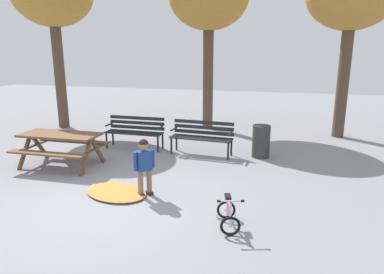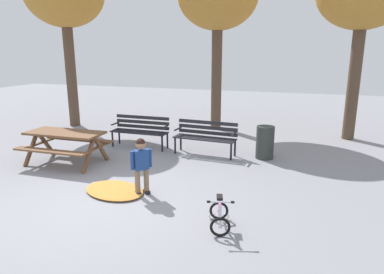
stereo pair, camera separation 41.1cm
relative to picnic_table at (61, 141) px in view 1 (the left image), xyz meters
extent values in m
plane|color=gray|center=(1.97, -1.61, -0.59)|extent=(36.00, 36.00, 0.00)
cube|color=brown|center=(0.00, 0.00, 0.15)|extent=(1.82, 0.80, 0.05)
cube|color=brown|center=(0.01, -0.55, -0.14)|extent=(1.81, 0.28, 0.04)
cube|color=brown|center=(-0.01, 0.55, -0.14)|extent=(1.81, 0.28, 0.04)
cube|color=brown|center=(-0.77, -0.27, -0.24)|extent=(0.07, 0.57, 0.76)
cube|color=brown|center=(-0.79, 0.23, -0.24)|extent=(0.07, 0.57, 0.76)
cube|color=brown|center=(-0.78, -0.02, -0.17)|extent=(0.11, 1.10, 0.04)
cube|color=brown|center=(0.79, -0.23, -0.24)|extent=(0.07, 0.57, 0.76)
cube|color=brown|center=(0.77, 0.27, -0.24)|extent=(0.07, 0.57, 0.76)
cube|color=brown|center=(0.78, 0.02, -0.17)|extent=(0.11, 1.10, 0.04)
cube|color=#232328|center=(1.00, 1.97, -0.15)|extent=(1.60, 0.07, 0.03)
cube|color=#232328|center=(1.00, 1.85, -0.15)|extent=(1.60, 0.07, 0.03)
cube|color=#232328|center=(1.00, 1.73, -0.15)|extent=(1.60, 0.07, 0.03)
cube|color=#232328|center=(1.00, 1.61, -0.15)|extent=(1.60, 0.07, 0.03)
cube|color=#232328|center=(1.00, 2.01, -0.05)|extent=(1.60, 0.04, 0.09)
cube|color=#232328|center=(1.00, 2.01, 0.08)|extent=(1.60, 0.04, 0.09)
cube|color=#232328|center=(1.00, 2.01, 0.21)|extent=(1.60, 0.04, 0.09)
cylinder|color=black|center=(1.75, 1.63, -0.37)|extent=(0.05, 0.05, 0.44)
cylinder|color=black|center=(1.75, 1.99, -0.37)|extent=(0.05, 0.05, 0.44)
cube|color=black|center=(1.75, 1.81, 0.03)|extent=(0.04, 0.40, 0.03)
cylinder|color=black|center=(0.25, 1.63, -0.37)|extent=(0.05, 0.05, 0.44)
cylinder|color=black|center=(0.25, 1.99, -0.37)|extent=(0.05, 0.05, 0.44)
cube|color=black|center=(0.25, 1.81, 0.03)|extent=(0.04, 0.40, 0.03)
cube|color=#232328|center=(2.91, 1.86, -0.15)|extent=(1.60, 0.17, 0.03)
cube|color=#232328|center=(2.90, 1.74, -0.15)|extent=(1.60, 0.17, 0.03)
cube|color=#232328|center=(2.89, 1.62, -0.15)|extent=(1.60, 0.17, 0.03)
cube|color=#232328|center=(2.88, 1.50, -0.15)|extent=(1.60, 0.17, 0.03)
cube|color=#232328|center=(2.91, 1.90, -0.05)|extent=(1.60, 0.14, 0.09)
cube|color=#232328|center=(2.91, 1.90, 0.08)|extent=(1.60, 0.14, 0.09)
cube|color=#232328|center=(2.91, 1.90, 0.21)|extent=(1.60, 0.14, 0.09)
cylinder|color=black|center=(3.63, 1.48, -0.37)|extent=(0.05, 0.05, 0.44)
cylinder|color=black|center=(3.66, 1.84, -0.37)|extent=(0.05, 0.05, 0.44)
cube|color=black|center=(3.65, 1.66, 0.03)|extent=(0.07, 0.40, 0.03)
cylinder|color=black|center=(2.14, 1.57, -0.37)|extent=(0.05, 0.05, 0.44)
cylinder|color=black|center=(2.16, 1.93, -0.37)|extent=(0.05, 0.05, 0.44)
cube|color=black|center=(2.15, 1.75, 0.03)|extent=(0.07, 0.40, 0.03)
cylinder|color=#7F664C|center=(2.58, -1.01, -0.35)|extent=(0.10, 0.10, 0.49)
cube|color=black|center=(2.58, -1.01, -0.56)|extent=(0.18, 0.17, 0.06)
cylinder|color=#7F664C|center=(2.46, -1.13, -0.35)|extent=(0.10, 0.10, 0.49)
cube|color=black|center=(2.46, -1.13, -0.56)|extent=(0.18, 0.17, 0.06)
cube|color=navy|center=(2.52, -1.07, 0.08)|extent=(0.29, 0.29, 0.36)
sphere|color=#996B4C|center=(2.52, -1.07, 0.37)|extent=(0.18, 0.18, 0.18)
sphere|color=black|center=(2.52, -1.07, 0.40)|extent=(0.17, 0.17, 0.17)
cylinder|color=navy|center=(2.63, -0.94, 0.09)|extent=(0.07, 0.07, 0.34)
cylinder|color=navy|center=(2.40, -1.19, 0.09)|extent=(0.07, 0.07, 0.34)
torus|color=black|center=(4.26, -2.06, -0.44)|extent=(0.30, 0.12, 0.30)
cylinder|color=silver|center=(4.26, -2.06, -0.44)|extent=(0.06, 0.05, 0.04)
torus|color=black|center=(4.11, -1.57, -0.44)|extent=(0.30, 0.12, 0.30)
cylinder|color=silver|center=(4.11, -1.57, -0.44)|extent=(0.06, 0.05, 0.04)
torus|color=white|center=(4.22, -1.54, -0.54)|extent=(0.11, 0.05, 0.11)
torus|color=white|center=(4.01, -1.60, -0.54)|extent=(0.11, 0.05, 0.11)
cylinder|color=pink|center=(4.21, -1.89, -0.27)|extent=(0.12, 0.30, 0.32)
cylinder|color=pink|center=(4.16, -1.74, -0.29)|extent=(0.06, 0.08, 0.27)
cylinder|color=pink|center=(4.14, -1.66, -0.43)|extent=(0.08, 0.20, 0.05)
cylinder|color=silver|center=(4.25, -2.05, -0.28)|extent=(0.05, 0.08, 0.32)
cylinder|color=pink|center=(4.20, -1.87, -0.17)|extent=(0.12, 0.32, 0.05)
cube|color=black|center=(4.16, -1.72, -0.14)|extent=(0.13, 0.19, 0.04)
cylinder|color=silver|center=(4.25, -2.03, -0.07)|extent=(0.33, 0.12, 0.02)
cylinder|color=black|center=(4.41, -1.98, -0.07)|extent=(0.06, 0.05, 0.04)
cylinder|color=black|center=(4.08, -2.07, -0.07)|extent=(0.06, 0.05, 0.04)
ellipsoid|color=#C68438|center=(1.96, -1.14, -0.56)|extent=(1.44, 1.18, 0.07)
cylinder|color=#2D332D|center=(4.39, 1.92, -0.19)|extent=(0.44, 0.44, 0.81)
cylinder|color=brown|center=(-2.54, 3.66, 1.18)|extent=(0.35, 0.35, 3.55)
cylinder|color=brown|center=(2.33, 4.94, 1.13)|extent=(0.35, 0.35, 3.44)
cylinder|color=brown|center=(6.54, 4.72, 1.09)|extent=(0.35, 0.35, 3.36)
camera|label=1|loc=(4.90, -6.50, 1.99)|focal=32.01mm
camera|label=2|loc=(5.30, -6.38, 1.99)|focal=32.01mm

